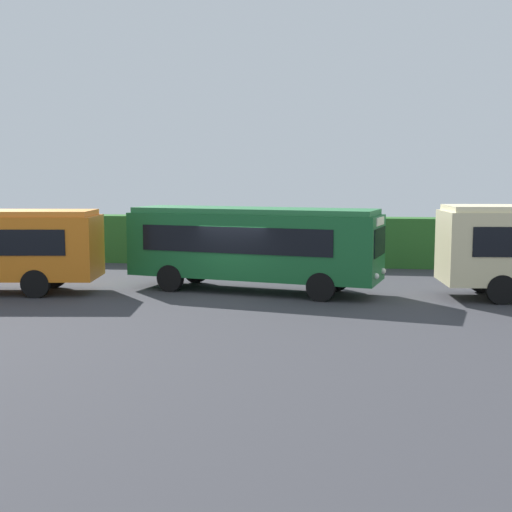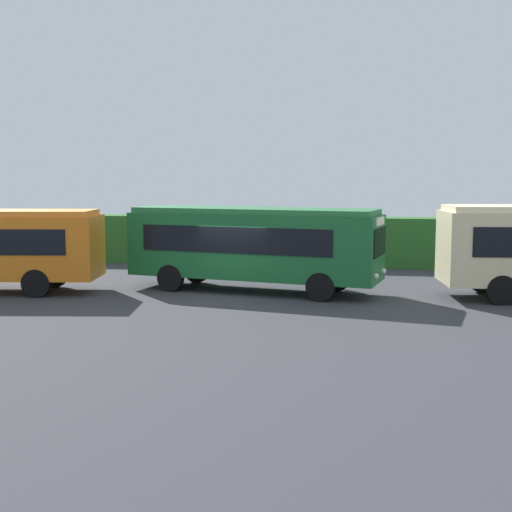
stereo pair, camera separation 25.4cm
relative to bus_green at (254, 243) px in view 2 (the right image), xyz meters
name	(u,v)px [view 2 (the right image)]	position (x,y,z in m)	size (l,w,h in m)	color
ground_plane	(233,294)	(-0.62, -0.79, -1.79)	(76.67, 76.67, 0.00)	#38383D
bus_green	(254,243)	(0.00, 0.00, 0.00)	(9.62, 4.25, 3.10)	#19602D
person_center	(325,261)	(2.51, 1.74, -0.81)	(0.54, 0.54, 1.86)	olive
hedge_row	(268,241)	(-0.62, 7.79, -0.63)	(50.33, 1.40, 2.32)	#2A6326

